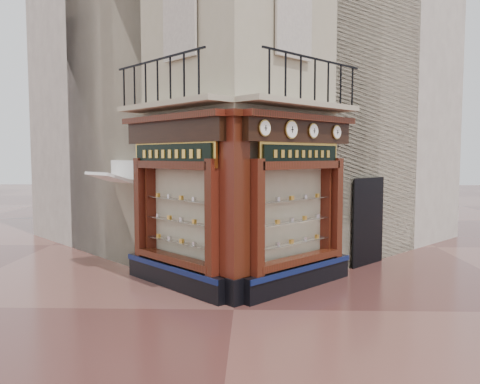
{
  "coord_description": "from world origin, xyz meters",
  "views": [
    {
      "loc": [
        0.37,
        -9.08,
        3.06
      ],
      "look_at": [
        0.07,
        2.0,
        2.2
      ],
      "focal_mm": 35.0,
      "sensor_mm": 36.0,
      "label": 1
    }
  ],
  "objects_px": {
    "signboard_right": "(301,154)",
    "signboard_left": "(172,154)",
    "clock_c": "(313,131)",
    "clock_d": "(337,132)",
    "awning": "(111,269)",
    "clock_b": "(291,130)",
    "clock_a": "(265,128)",
    "corner_pilaster": "(235,210)"
  },
  "relations": [
    {
      "from": "awning",
      "to": "signboard_left",
      "type": "relative_size",
      "value": 0.58
    },
    {
      "from": "clock_c",
      "to": "clock_a",
      "type": "bearing_deg",
      "value": -180.0
    },
    {
      "from": "awning",
      "to": "clock_b",
      "type": "bearing_deg",
      "value": -159.82
    },
    {
      "from": "clock_c",
      "to": "signboard_left",
      "type": "bearing_deg",
      "value": 137.24
    },
    {
      "from": "clock_c",
      "to": "awning",
      "type": "xyz_separation_m",
      "value": [
        -5.2,
        1.61,
        -3.62
      ]
    },
    {
      "from": "clock_d",
      "to": "signboard_left",
      "type": "xyz_separation_m",
      "value": [
        -3.85,
        -0.77,
        -0.52
      ]
    },
    {
      "from": "clock_a",
      "to": "clock_d",
      "type": "height_order",
      "value": "clock_a"
    },
    {
      "from": "corner_pilaster",
      "to": "clock_a",
      "type": "relative_size",
      "value": 11.69
    },
    {
      "from": "clock_d",
      "to": "signboard_left",
      "type": "relative_size",
      "value": 0.15
    },
    {
      "from": "awning",
      "to": "signboard_right",
      "type": "distance_m",
      "value": 6.07
    },
    {
      "from": "corner_pilaster",
      "to": "signboard_left",
      "type": "bearing_deg",
      "value": 100.25
    },
    {
      "from": "signboard_left",
      "to": "clock_d",
      "type": "bearing_deg",
      "value": -123.72
    },
    {
      "from": "clock_c",
      "to": "awning",
      "type": "relative_size",
      "value": 0.26
    },
    {
      "from": "clock_b",
      "to": "clock_d",
      "type": "relative_size",
      "value": 1.19
    },
    {
      "from": "clock_b",
      "to": "clock_d",
      "type": "height_order",
      "value": "clock_b"
    },
    {
      "from": "corner_pilaster",
      "to": "signboard_right",
      "type": "distance_m",
      "value": 2.12
    },
    {
      "from": "clock_a",
      "to": "signboard_right",
      "type": "xyz_separation_m",
      "value": [
        0.85,
        1.01,
        -0.52
      ]
    },
    {
      "from": "clock_b",
      "to": "signboard_left",
      "type": "height_order",
      "value": "clock_b"
    },
    {
      "from": "signboard_left",
      "to": "clock_a",
      "type": "bearing_deg",
      "value": -160.88
    },
    {
      "from": "clock_b",
      "to": "signboard_right",
      "type": "distance_m",
      "value": 0.72
    },
    {
      "from": "signboard_right",
      "to": "awning",
      "type": "bearing_deg",
      "value": 115.55
    },
    {
      "from": "clock_a",
      "to": "corner_pilaster",
      "type": "bearing_deg",
      "value": 135.75
    },
    {
      "from": "clock_b",
      "to": "signboard_right",
      "type": "xyz_separation_m",
      "value": [
        0.26,
        0.42,
        -0.52
      ]
    },
    {
      "from": "clock_b",
      "to": "clock_c",
      "type": "height_order",
      "value": "clock_b"
    },
    {
      "from": "clock_c",
      "to": "awning",
      "type": "height_order",
      "value": "clock_c"
    },
    {
      "from": "signboard_right",
      "to": "signboard_left",
      "type": "bearing_deg",
      "value": 135.0
    },
    {
      "from": "clock_a",
      "to": "awning",
      "type": "relative_size",
      "value": 0.26
    },
    {
      "from": "clock_b",
      "to": "clock_c",
      "type": "relative_size",
      "value": 1.18
    },
    {
      "from": "corner_pilaster",
      "to": "awning",
      "type": "relative_size",
      "value": 3.07
    },
    {
      "from": "clock_a",
      "to": "clock_b",
      "type": "relative_size",
      "value": 0.85
    },
    {
      "from": "clock_c",
      "to": "clock_d",
      "type": "distance_m",
      "value": 0.91
    },
    {
      "from": "clock_d",
      "to": "signboard_right",
      "type": "bearing_deg",
      "value": 174.71
    },
    {
      "from": "clock_b",
      "to": "awning",
      "type": "height_order",
      "value": "clock_b"
    },
    {
      "from": "corner_pilaster",
      "to": "clock_c",
      "type": "xyz_separation_m",
      "value": [
        1.74,
        1.14,
        1.67
      ]
    },
    {
      "from": "clock_d",
      "to": "awning",
      "type": "height_order",
      "value": "clock_d"
    },
    {
      "from": "clock_c",
      "to": "signboard_right",
      "type": "distance_m",
      "value": 0.6
    },
    {
      "from": "clock_c",
      "to": "clock_d",
      "type": "relative_size",
      "value": 1.01
    },
    {
      "from": "clock_a",
      "to": "signboard_right",
      "type": "height_order",
      "value": "clock_a"
    },
    {
      "from": "clock_b",
      "to": "corner_pilaster",
      "type": "bearing_deg",
      "value": 161.43
    },
    {
      "from": "clock_b",
      "to": "clock_d",
      "type": "xyz_separation_m",
      "value": [
        1.18,
        1.18,
        0.0
      ]
    },
    {
      "from": "clock_d",
      "to": "clock_c",
      "type": "bearing_deg",
      "value": 180.0
    },
    {
      "from": "clock_a",
      "to": "signboard_left",
      "type": "bearing_deg",
      "value": 109.12
    }
  ]
}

